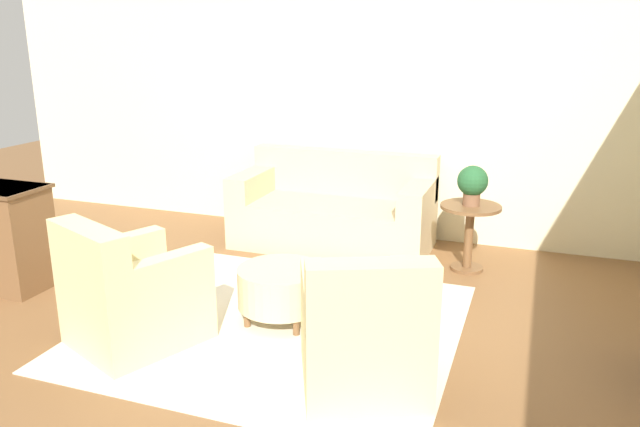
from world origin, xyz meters
name	(u,v)px	position (x,y,z in m)	size (l,w,h in m)	color
ground_plane	(277,325)	(0.00, 0.00, 0.00)	(16.00, 16.00, 0.00)	brown
wall_back	(369,105)	(0.00, 2.51, 1.40)	(8.90, 0.12, 2.80)	beige
rug	(277,325)	(0.00, 0.00, 0.01)	(2.68, 2.47, 0.01)	beige
couch	(334,213)	(-0.19, 1.93, 0.35)	(2.00, 0.94, 0.95)	#C6B289
armchair_left	(130,297)	(-0.85, -0.61, 0.36)	(1.01, 1.05, 0.92)	beige
armchair_right	(364,335)	(0.85, -0.61, 0.36)	(1.01, 1.05, 0.92)	beige
ottoman_table	(281,287)	(0.00, 0.09, 0.28)	(0.66, 0.66, 0.42)	#C6B289
side_table	(470,226)	(1.21, 1.67, 0.43)	(0.55, 0.55, 0.63)	brown
potted_plant_on_side_table	(473,183)	(1.21, 1.67, 0.84)	(0.28, 0.28, 0.37)	brown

